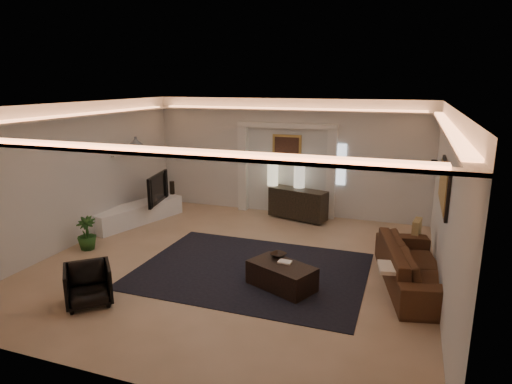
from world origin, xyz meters
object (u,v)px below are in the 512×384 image
(console, at_px, (298,204))
(armchair, at_px, (88,285))
(sofa, at_px, (416,266))
(coffee_table, at_px, (282,276))

(console, xyz_separation_m, armchair, (-1.94, -5.19, -0.09))
(console, distance_m, sofa, 3.98)
(console, bearing_deg, coffee_table, -65.04)
(sofa, bearing_deg, coffee_table, 98.54)
(coffee_table, height_order, armchair, armchair)
(sofa, relative_size, armchair, 3.58)
(coffee_table, relative_size, armchair, 1.60)
(coffee_table, xyz_separation_m, armchair, (-2.61, -1.49, 0.10))
(sofa, relative_size, coffee_table, 2.24)
(console, height_order, coffee_table, console)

